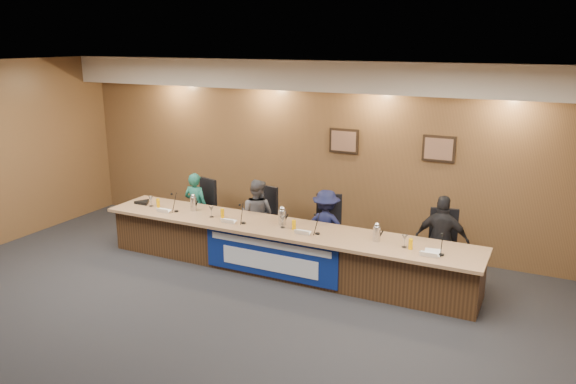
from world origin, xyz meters
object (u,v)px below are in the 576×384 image
object	(u,v)px
office_chair_a	(199,212)
office_chair_b	(260,222)
panelist_c	(326,227)
office_chair_d	(442,251)
carafe_mid	(282,218)
carafe_left	(193,204)
carafe_right	(377,234)
dais_body	(282,250)
banner	(270,257)
office_chair_c	(328,233)
panelist_a	(196,206)
panelist_d	(442,240)
speakerphone	(143,202)
panelist_b	(257,215)

from	to	relation	value
office_chair_a	office_chair_b	bearing A→B (deg)	16.63
panelist_c	office_chair_d	xyz separation A→B (m)	(1.83, 0.10, -0.13)
office_chair_a	carafe_mid	bearing A→B (deg)	-1.85
carafe_left	carafe_right	world-z (taller)	carafe_left
carafe_left	dais_body	bearing A→B (deg)	-1.24
office_chair_b	office_chair_a	bearing A→B (deg)	-170.36
carafe_left	office_chair_b	bearing A→B (deg)	37.21
office_chair_a	office_chair_b	size ratio (longest dim) A/B	1.00
banner	office_chair_d	distance (m)	2.58
banner	office_chair_d	bearing A→B (deg)	25.93
dais_body	office_chair_c	size ratio (longest dim) A/B	12.50
dais_body	panelist_a	bearing A→B (deg)	163.29
panelist_c	panelist_d	distance (m)	1.84
office_chair_a	speakerphone	size ratio (longest dim) A/B	1.50
panelist_c	panelist_a	bearing A→B (deg)	-8.28
panelist_c	office_chair_c	xyz separation A→B (m)	(-0.00, 0.10, -0.13)
panelist_a	panelist_d	xyz separation A→B (m)	(4.36, 0.00, 0.06)
carafe_right	carafe_mid	bearing A→B (deg)	177.68
panelist_a	office_chair_c	distance (m)	2.53
office_chair_a	carafe_right	xyz separation A→B (m)	(3.57, -0.74, 0.38)
office_chair_b	carafe_mid	bearing A→B (deg)	-31.63
speakerphone	banner	bearing A→B (deg)	-8.39
office_chair_b	office_chair_d	world-z (taller)	same
dais_body	banner	distance (m)	0.42
office_chair_a	office_chair_c	world-z (taller)	same
dais_body	panelist_d	bearing A→B (deg)	14.80
panelist_b	office_chair_c	xyz separation A→B (m)	(1.27, 0.10, -0.15)
office_chair_b	carafe_right	bearing A→B (deg)	-8.16
panelist_b	office_chair_b	distance (m)	0.18
speakerphone	carafe_right	bearing A→B (deg)	-0.16
banner	office_chair_b	xyz separation A→B (m)	(-0.78, 1.13, 0.10)
panelist_b	carafe_left	world-z (taller)	panelist_b
office_chair_a	office_chair_c	xyz separation A→B (m)	(2.53, 0.00, 0.00)
panelist_d	office_chair_c	bearing A→B (deg)	-3.12
dais_body	carafe_left	size ratio (longest dim) A/B	25.54
panelist_c	speakerphone	size ratio (longest dim) A/B	3.82
office_chair_c	carafe_right	xyz separation A→B (m)	(1.04, -0.74, 0.38)
dais_body	panelist_d	size ratio (longest dim) A/B	4.43
banner	carafe_right	bearing A→B (deg)	14.26
panelist_c	carafe_mid	distance (m)	0.80
office_chair_a	carafe_mid	size ratio (longest dim) A/B	2.07
dais_body	office_chair_c	bearing A→B (deg)	55.74
office_chair_a	carafe_right	bearing A→B (deg)	4.89
carafe_left	office_chair_d	bearing A→B (deg)	9.61
panelist_c	office_chair_c	distance (m)	0.16
panelist_b	panelist_d	distance (m)	3.11
panelist_c	dais_body	bearing A→B (deg)	43.34
panelist_d	carafe_mid	bearing A→B (deg)	13.94
panelist_b	panelist_c	size ratio (longest dim) A/B	1.03
office_chair_b	carafe_left	bearing A→B (deg)	-133.15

